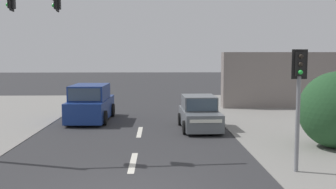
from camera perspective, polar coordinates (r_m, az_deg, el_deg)
lane_dash_mid at (r=12.70m, az=-5.10°, el=-9.79°), size 0.20×2.40×0.01m
lane_dash_far at (r=17.56m, az=-4.13°, el=-5.44°), size 0.20×2.40×0.01m
pedestal_signal_right_kerb at (r=11.78m, az=18.44°, el=0.67°), size 0.44×0.29×3.56m
shopfront_wall_far at (r=27.26m, az=20.42°, el=1.99°), size 12.00×1.00×3.60m
hatchback_oncoming_near at (r=18.20m, az=4.59°, el=-2.82°), size 1.87×3.69×1.53m
suv_kerbside_parked at (r=20.79m, az=-11.17°, el=-1.34°), size 2.14×4.58×1.90m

